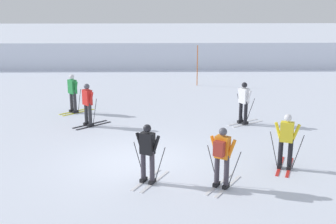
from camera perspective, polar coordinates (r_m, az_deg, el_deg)
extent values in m
plane|color=silver|center=(13.72, -4.19, -6.55)|extent=(120.00, 120.00, 0.00)
cube|color=silver|center=(33.32, -2.34, 8.26)|extent=(80.00, 7.97, 1.81)
cube|color=silver|center=(12.26, 6.68, -9.37)|extent=(0.94, 1.40, 0.02)
cube|color=silver|center=(12.16, 7.89, -9.64)|extent=(0.94, 1.40, 0.02)
cube|color=black|center=(12.11, 6.38, -9.38)|extent=(0.24, 0.28, 0.10)
cube|color=black|center=(12.01, 7.60, -9.65)|extent=(0.24, 0.28, 0.10)
cylinder|color=#38333D|center=(11.92, 6.45, -7.31)|extent=(0.14, 0.14, 0.85)
cylinder|color=#38333D|center=(11.81, 7.68, -7.57)|extent=(0.14, 0.14, 0.85)
cube|color=orange|center=(11.64, 7.16, -4.60)|extent=(0.45, 0.41, 0.60)
cylinder|color=orange|center=(11.75, 6.09, -4.42)|extent=(0.26, 0.21, 0.55)
cylinder|color=orange|center=(11.56, 8.33, -4.84)|extent=(0.26, 0.21, 0.55)
sphere|color=#4C4C56|center=(11.49, 7.24, -2.59)|extent=(0.22, 0.22, 0.22)
cylinder|color=#38383D|center=(12.07, 5.88, -6.96)|extent=(0.32, 0.22, 1.11)
cylinder|color=#38383D|center=(11.83, 8.69, -7.54)|extent=(0.32, 0.22, 1.11)
cube|color=maroon|center=(11.45, 6.73, -4.82)|extent=(0.33, 0.30, 0.40)
cube|color=black|center=(17.69, -10.20, -1.59)|extent=(1.26, 1.13, 0.02)
cube|color=black|center=(17.46, -9.71, -1.79)|extent=(1.26, 1.13, 0.02)
cube|color=black|center=(17.59, -10.62, -1.50)|extent=(0.27, 0.26, 0.10)
cube|color=black|center=(17.36, -10.13, -1.70)|extent=(0.27, 0.26, 0.10)
cylinder|color=#2D2D33|center=(17.46, -10.70, -0.01)|extent=(0.14, 0.14, 0.85)
cylinder|color=#2D2D33|center=(17.23, -10.20, -0.19)|extent=(0.14, 0.14, 0.85)
cube|color=red|center=(17.19, -10.55, 1.91)|extent=(0.43, 0.44, 0.60)
cylinder|color=red|center=(17.41, -10.94, 2.02)|extent=(0.24, 0.25, 0.55)
cylinder|color=red|center=(17.00, -10.04, 1.73)|extent=(0.24, 0.25, 0.55)
sphere|color=#4C4C56|center=(17.09, -10.63, 3.31)|extent=(0.22, 0.22, 0.22)
cylinder|color=#38383D|center=(17.65, -10.74, 0.32)|extent=(0.26, 0.29, 1.19)
cylinder|color=#38383D|center=(17.12, -9.61, -0.10)|extent=(0.26, 0.29, 1.19)
cube|color=gold|center=(19.72, -12.10, 0.10)|extent=(1.23, 1.16, 0.02)
cube|color=gold|center=(19.49, -11.66, -0.05)|extent=(1.23, 1.16, 0.02)
cube|color=black|center=(19.63, -12.48, 0.19)|extent=(0.27, 0.26, 0.10)
cube|color=black|center=(19.40, -12.04, 0.03)|extent=(0.27, 0.26, 0.10)
cylinder|color=#2D2D33|center=(19.51, -12.56, 1.54)|extent=(0.14, 0.14, 0.85)
cylinder|color=#2D2D33|center=(19.28, -12.12, 1.39)|extent=(0.14, 0.14, 0.85)
cube|color=#23843D|center=(19.25, -12.45, 3.27)|extent=(0.43, 0.44, 0.60)
cylinder|color=#23843D|center=(19.48, -12.79, 3.35)|extent=(0.24, 0.25, 0.55)
cylinder|color=#23843D|center=(19.06, -12.00, 3.13)|extent=(0.24, 0.25, 0.55)
sphere|color=silver|center=(19.17, -12.53, 4.52)|extent=(0.22, 0.22, 0.22)
cylinder|color=#38383D|center=(19.72, -12.62, 1.74)|extent=(0.24, 0.26, 1.13)
cylinder|color=#38383D|center=(19.16, -11.56, 1.40)|extent=(0.24, 0.26, 1.13)
cube|color=silver|center=(17.93, 9.81, -1.33)|extent=(1.39, 0.95, 0.02)
cube|color=silver|center=(17.74, 10.43, -1.55)|extent=(1.39, 0.95, 0.02)
cube|color=black|center=(17.81, 9.47, -1.23)|extent=(0.28, 0.24, 0.10)
cube|color=black|center=(17.62, 10.09, -1.45)|extent=(0.28, 0.24, 0.10)
cylinder|color=black|center=(17.68, 9.54, 0.24)|extent=(0.14, 0.14, 0.85)
cylinder|color=black|center=(17.49, 10.17, 0.04)|extent=(0.14, 0.14, 0.85)
cube|color=white|center=(17.43, 9.95, 2.12)|extent=(0.41, 0.45, 0.60)
cylinder|color=white|center=(17.62, 9.43, 2.25)|extent=(0.22, 0.26, 0.55)
cylinder|color=white|center=(17.27, 10.57, 1.93)|extent=(0.22, 0.26, 0.55)
sphere|color=black|center=(17.34, 10.01, 3.51)|extent=(0.22, 0.22, 0.22)
cylinder|color=#38383D|center=(17.83, 9.48, 0.47)|extent=(0.27, 0.40, 1.15)
cylinder|color=#38383D|center=(17.46, 10.71, 0.08)|extent=(0.27, 0.40, 1.15)
cube|color=silver|center=(12.46, -2.88, -8.86)|extent=(0.82, 1.46, 0.02)
cube|color=silver|center=(12.33, -1.74, -9.11)|extent=(0.82, 1.46, 0.02)
cube|color=black|center=(12.31, -3.24, -8.86)|extent=(0.23, 0.29, 0.10)
cube|color=black|center=(12.19, -2.08, -9.11)|extent=(0.23, 0.29, 0.10)
cylinder|color=#38333D|center=(12.13, -3.27, -6.82)|extent=(0.14, 0.14, 0.85)
cylinder|color=#38333D|center=(12.00, -2.10, -7.05)|extent=(0.14, 0.14, 0.85)
cube|color=black|center=(11.84, -2.73, -4.14)|extent=(0.45, 0.39, 0.60)
cylinder|color=black|center=(11.97, -3.73, -3.98)|extent=(0.27, 0.20, 0.55)
cylinder|color=black|center=(11.74, -1.61, -4.35)|extent=(0.27, 0.20, 0.55)
sphere|color=black|center=(11.70, -2.75, -2.16)|extent=(0.22, 0.22, 0.22)
cylinder|color=#38383D|center=(12.29, -3.79, -6.49)|extent=(0.33, 0.19, 1.11)
cylinder|color=#38383D|center=(12.00, -1.09, -7.02)|extent=(0.33, 0.19, 1.11)
cube|color=red|center=(13.79, 14.48, -6.87)|extent=(0.67, 1.52, 0.02)
cube|color=red|center=(13.77, 15.65, -6.99)|extent=(0.67, 1.52, 0.02)
cube|color=black|center=(13.63, 14.43, -6.87)|extent=(0.21, 0.29, 0.10)
cube|color=black|center=(13.61, 15.60, -6.99)|extent=(0.21, 0.29, 0.10)
cylinder|color=black|center=(13.46, 14.56, -5.00)|extent=(0.14, 0.14, 0.85)
cylinder|color=black|center=(13.43, 15.75, -5.12)|extent=(0.14, 0.14, 0.85)
cube|color=yellow|center=(13.24, 15.35, -2.53)|extent=(0.44, 0.36, 0.60)
cylinder|color=yellow|center=(13.29, 14.28, -2.45)|extent=(0.27, 0.18, 0.55)
cylinder|color=yellow|center=(13.25, 16.43, -2.66)|extent=(0.27, 0.18, 0.55)
sphere|color=silver|center=(13.12, 15.48, -0.74)|extent=(0.22, 0.22, 0.22)
cylinder|color=#38383D|center=(13.57, 13.71, -4.76)|extent=(0.28, 0.13, 1.10)
cylinder|color=#38383D|center=(13.52, 16.69, -5.07)|extent=(0.28, 0.13, 1.10)
cylinder|color=#C65614|center=(24.51, 3.87, 6.10)|extent=(0.05, 0.05, 2.26)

